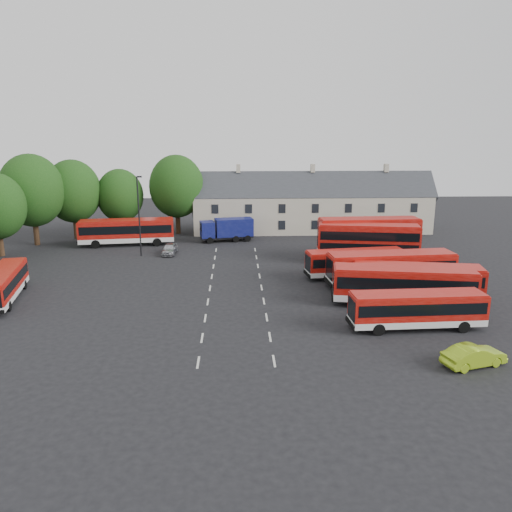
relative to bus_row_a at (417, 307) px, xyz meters
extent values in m
plane|color=black|center=(-16.31, 8.88, -1.74)|extent=(140.00, 140.00, 0.00)
cube|color=beige|center=(-16.31, -5.12, -1.73)|extent=(0.15, 1.80, 0.01)
cube|color=beige|center=(-16.31, -1.12, -1.73)|extent=(0.15, 1.80, 0.01)
cube|color=beige|center=(-16.31, 2.88, -1.73)|extent=(0.15, 1.80, 0.01)
cube|color=beige|center=(-16.31, 6.88, -1.73)|extent=(0.15, 1.80, 0.01)
cube|color=beige|center=(-16.31, 10.88, -1.73)|extent=(0.15, 1.80, 0.01)
cube|color=beige|center=(-16.31, 14.88, -1.73)|extent=(0.15, 1.80, 0.01)
cube|color=beige|center=(-16.31, 18.88, -1.73)|extent=(0.15, 1.80, 0.01)
cube|color=beige|center=(-16.31, 22.88, -1.73)|extent=(0.15, 1.80, 0.01)
cube|color=beige|center=(-16.31, 26.88, -1.73)|extent=(0.15, 1.80, 0.01)
cube|color=beige|center=(-11.31, -5.12, -1.73)|extent=(0.15, 1.80, 0.01)
cube|color=beige|center=(-11.31, -1.12, -1.73)|extent=(0.15, 1.80, 0.01)
cube|color=beige|center=(-11.31, 2.88, -1.73)|extent=(0.15, 1.80, 0.01)
cube|color=beige|center=(-11.31, 6.88, -1.73)|extent=(0.15, 1.80, 0.01)
cube|color=beige|center=(-11.31, 10.88, -1.73)|extent=(0.15, 1.80, 0.01)
cube|color=beige|center=(-11.31, 14.88, -1.73)|extent=(0.15, 1.80, 0.01)
cube|color=beige|center=(-11.31, 18.88, -1.73)|extent=(0.15, 1.80, 0.01)
cube|color=beige|center=(-11.31, 22.88, -1.73)|extent=(0.15, 1.80, 0.01)
cube|color=beige|center=(-11.31, 26.88, -1.73)|extent=(0.15, 1.80, 0.01)
cylinder|color=black|center=(-42.31, 24.88, 0.10)|extent=(0.70, 0.70, 3.67)
cylinder|color=black|center=(-40.31, 30.88, 0.45)|extent=(0.70, 0.70, 4.38)
ellipsoid|color=#153D10|center=(-40.31, 30.88, 5.53)|extent=(8.25, 8.25, 9.49)
cylinder|color=black|center=(-36.31, 34.88, 0.28)|extent=(0.70, 0.70, 4.02)
ellipsoid|color=#153D10|center=(-36.31, 34.88, 4.95)|extent=(7.59, 7.59, 8.73)
cylinder|color=black|center=(-30.31, 36.88, 0.01)|extent=(0.70, 0.70, 3.50)
ellipsoid|color=#153D10|center=(-30.31, 36.88, 4.07)|extent=(6.60, 6.60, 7.59)
cylinder|color=black|center=(-22.31, 37.88, 0.36)|extent=(0.70, 0.70, 4.20)
ellipsoid|color=#153D10|center=(-22.31, 37.88, 5.24)|extent=(7.92, 7.92, 9.11)
cube|color=beige|center=(-2.31, 38.88, 1.01)|extent=(35.00, 7.00, 5.50)
cube|color=#2D3035|center=(-2.31, 38.88, 3.76)|extent=(35.70, 7.13, 7.13)
cube|color=beige|center=(-13.31, 38.88, 7.73)|extent=(0.60, 0.90, 1.20)
cube|color=beige|center=(-2.31, 38.88, 7.73)|extent=(0.60, 0.90, 1.20)
cube|color=beige|center=(8.69, 38.88, 7.73)|extent=(0.60, 0.90, 1.20)
cube|color=silver|center=(0.00, 0.00, -1.02)|extent=(10.30, 2.73, 0.51)
cube|color=#A11209|center=(0.00, 0.00, 0.14)|extent=(10.30, 2.73, 1.81)
cube|color=black|center=(0.00, 0.00, 0.19)|extent=(9.89, 2.77, 0.88)
cube|color=#A11209|center=(0.00, 0.00, 1.10)|extent=(10.09, 2.63, 0.11)
cylinder|color=black|center=(-3.22, -1.18, -1.27)|extent=(0.94, 0.30, 0.93)
cylinder|color=black|center=(3.22, 1.18, -1.27)|extent=(0.94, 0.30, 0.93)
cube|color=silver|center=(0.68, 5.29, -0.89)|extent=(12.25, 4.63, 0.60)
cube|color=#A11209|center=(0.68, 5.29, 0.47)|extent=(12.25, 4.63, 2.12)
cube|color=black|center=(0.68, 5.29, 0.52)|extent=(11.79, 4.62, 1.03)
cube|color=#A11209|center=(0.68, 5.29, 1.58)|extent=(12.00, 4.49, 0.13)
cylinder|color=black|center=(-3.30, 4.70, -1.19)|extent=(1.12, 0.48, 1.09)
cylinder|color=black|center=(4.66, 5.88, -1.19)|extent=(1.12, 0.48, 1.09)
cube|color=silver|center=(2.46, 6.87, -0.94)|extent=(11.52, 4.44, 0.56)
cube|color=#A11209|center=(2.46, 6.87, 0.34)|extent=(11.52, 4.44, 1.99)
cube|color=black|center=(2.46, 6.87, 0.39)|extent=(11.09, 4.42, 0.97)
cube|color=#A11209|center=(2.46, 6.87, 1.38)|extent=(11.28, 4.30, 0.12)
cylinder|color=black|center=(-1.29, 6.35, -1.22)|extent=(1.06, 0.46, 1.02)
cylinder|color=black|center=(6.20, 7.40, -1.22)|extent=(1.06, 0.46, 1.02)
cube|color=silver|center=(1.18, 10.56, -0.88)|extent=(12.39, 3.78, 0.61)
cube|color=#A11209|center=(1.18, 10.56, 0.51)|extent=(12.39, 3.78, 2.16)
cube|color=black|center=(1.18, 10.56, 0.57)|extent=(11.91, 3.81, 1.05)
cube|color=#A11209|center=(1.18, 10.56, 1.65)|extent=(12.14, 3.65, 0.13)
cylinder|color=black|center=(-2.61, 8.98, -1.18)|extent=(1.13, 0.40, 1.11)
cylinder|color=black|center=(4.96, 12.13, -1.18)|extent=(1.13, 0.40, 1.11)
cube|color=silver|center=(-1.43, 14.02, -1.02)|extent=(10.44, 3.69, 0.51)
cube|color=#A11209|center=(-1.43, 14.02, 0.15)|extent=(10.44, 3.69, 1.81)
cube|color=black|center=(-1.43, 14.02, 0.19)|extent=(10.04, 3.69, 0.88)
cube|color=#A11209|center=(-1.43, 14.02, 1.10)|extent=(10.22, 3.57, 0.11)
cylinder|color=black|center=(-4.52, 12.53, -1.27)|extent=(0.96, 0.38, 0.93)
cylinder|color=black|center=(1.67, 15.51, -1.27)|extent=(0.96, 0.38, 0.93)
cube|color=silver|center=(1.22, 19.32, -0.94)|extent=(11.50, 4.38, 0.56)
cube|color=#A11209|center=(1.22, 19.32, 1.05)|extent=(11.50, 4.38, 3.42)
cube|color=black|center=(1.22, 19.32, 0.38)|extent=(11.07, 4.36, 0.97)
cube|color=#A11209|center=(1.22, 19.32, 2.81)|extent=(11.26, 4.24, 0.12)
cylinder|color=black|center=(-2.52, 18.78, -1.22)|extent=(1.05, 0.45, 1.02)
cylinder|color=black|center=(4.96, 19.87, -1.22)|extent=(1.05, 0.45, 1.02)
cube|color=black|center=(1.22, 19.32, 1.71)|extent=(11.07, 4.36, 0.97)
cube|color=silver|center=(1.98, 21.99, -0.90)|extent=(11.95, 3.23, 0.59)
cube|color=#A11209|center=(1.98, 21.99, 1.20)|extent=(11.95, 3.23, 3.61)
cube|color=black|center=(1.98, 21.99, 0.50)|extent=(11.48, 3.27, 1.02)
cube|color=#A11209|center=(1.98, 21.99, 3.05)|extent=(11.71, 3.11, 0.13)
cylinder|color=black|center=(-1.75, 20.60, -1.20)|extent=(1.09, 0.35, 1.08)
cylinder|color=black|center=(5.71, 23.37, -1.20)|extent=(1.09, 0.35, 1.08)
cube|color=black|center=(1.98, 21.99, 1.90)|extent=(11.48, 3.27, 1.02)
cube|color=silver|center=(-34.52, 8.09, -1.05)|extent=(4.01, 9.99, 0.49)
cube|color=#A11209|center=(-34.52, 8.09, 0.06)|extent=(4.01, 9.99, 1.73)
cube|color=black|center=(-34.52, 8.09, 0.10)|extent=(3.99, 9.61, 0.84)
cube|color=#A11209|center=(-34.52, 8.09, 0.97)|extent=(3.88, 9.78, 0.11)
cylinder|color=black|center=(-32.95, 5.22, -1.29)|extent=(0.41, 0.92, 0.89)
cylinder|color=black|center=(-36.09, 10.97, -1.29)|extent=(0.41, 0.92, 0.89)
cube|color=silver|center=(-28.20, 30.20, -0.87)|extent=(12.47, 4.21, 0.61)
cube|color=#A11209|center=(-28.20, 30.20, 0.52)|extent=(12.47, 4.21, 2.17)
cube|color=black|center=(-28.20, 30.20, 0.57)|extent=(11.99, 4.22, 1.06)
cube|color=#A11209|center=(-28.20, 30.20, 1.65)|extent=(12.21, 4.07, 0.13)
cylinder|color=black|center=(-31.94, 28.49, -1.18)|extent=(1.14, 0.44, 1.11)
cylinder|color=black|center=(-24.47, 31.91, -1.18)|extent=(1.14, 0.44, 1.11)
cube|color=black|center=(-15.02, 32.16, -1.16)|extent=(7.38, 3.34, 0.27)
cube|color=#0E1355|center=(-17.64, 31.60, 0.05)|extent=(2.21, 2.55, 2.14)
cube|color=black|center=(-18.47, 31.42, 0.37)|extent=(0.48, 1.87, 1.07)
cube|color=#0E1355|center=(-14.02, 32.37, 0.18)|extent=(5.44, 3.24, 2.41)
cylinder|color=black|center=(-17.26, 30.65, -1.29)|extent=(0.93, 0.43, 0.89)
cylinder|color=black|center=(-12.58, 33.71, -1.29)|extent=(0.93, 0.43, 0.89)
imported|color=#B6B8BE|center=(-21.94, 24.91, -1.06)|extent=(1.80, 4.02, 1.34)
imported|color=#96BE1D|center=(1.51, -6.32, -1.04)|extent=(4.50, 2.66, 1.40)
cylinder|color=black|center=(-25.31, 24.12, 3.05)|extent=(0.17, 0.17, 9.58)
cube|color=black|center=(-25.02, 24.16, 7.84)|extent=(0.60, 0.31, 0.17)
camera|label=1|loc=(-13.74, -35.30, 13.00)|focal=35.00mm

